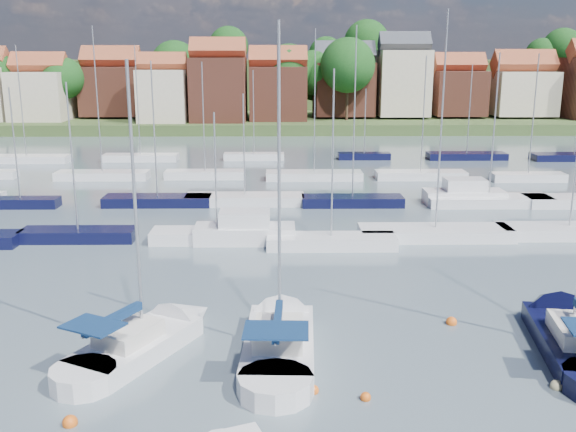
{
  "coord_description": "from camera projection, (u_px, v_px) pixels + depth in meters",
  "views": [
    {
      "loc": [
        -2.87,
        -23.25,
        12.6
      ],
      "look_at": [
        -2.37,
        14.0,
        3.37
      ],
      "focal_mm": 40.0,
      "sensor_mm": 36.0,
      "label": 1
    }
  ],
  "objects": [
    {
      "name": "buoy_e",
      "position": [
        451.0,
        324.0,
        31.15
      ],
      "size": [
        0.54,
        0.54,
        0.54
      ],
      "primitive_type": "sphere",
      "color": "#D85914",
      "rests_on": "ground"
    },
    {
      "name": "buoy_f",
      "position": [
        556.0,
        388.0,
        25.1
      ],
      "size": [
        0.49,
        0.49,
        0.49
      ],
      "primitive_type": "sphere",
      "color": "beige",
      "rests_on": "ground"
    },
    {
      "name": "buoy_g",
      "position": [
        313.0,
        393.0,
        24.78
      ],
      "size": [
        0.43,
        0.43,
        0.43
      ],
      "primitive_type": "sphere",
      "color": "#D85914",
      "rests_on": "ground"
    },
    {
      "name": "far_shore_town",
      "position": [
        301.0,
        92.0,
        153.31
      ],
      "size": [
        212.46,
        90.0,
        22.27
      ],
      "color": "#3E552A",
      "rests_on": "ground"
    },
    {
      "name": "buoy_d",
      "position": [
        366.0,
        400.0,
        24.27
      ],
      "size": [
        0.41,
        0.41,
        0.41
      ],
      "primitive_type": "sphere",
      "color": "#D85914",
      "rests_on": "ground"
    },
    {
      "name": "buoy_b",
      "position": [
        70.0,
        425.0,
        22.59
      ],
      "size": [
        0.54,
        0.54,
        0.54
      ],
      "primitive_type": "sphere",
      "color": "#D85914",
      "rests_on": "ground"
    },
    {
      "name": "sailboat_left",
      "position": [
        152.0,
        339.0,
        28.69
      ],
      "size": [
        6.95,
        10.03,
        13.6
      ],
      "rotation": [
        0.0,
        0.0,
        1.09
      ],
      "color": "silver",
      "rests_on": "ground"
    },
    {
      "name": "marina_field",
      "position": [
        331.0,
        192.0,
        59.66
      ],
      "size": [
        79.62,
        41.41,
        15.93
      ],
      "color": "silver",
      "rests_on": "ground"
    },
    {
      "name": "sailboat_navy",
      "position": [
        566.0,
        331.0,
        29.52
      ],
      "size": [
        4.8,
        11.91,
        16.04
      ],
      "rotation": [
        0.0,
        0.0,
        1.42
      ],
      "color": "black",
      "rests_on": "ground"
    },
    {
      "name": "sailboat_centre",
      "position": [
        280.0,
        334.0,
        29.2
      ],
      "size": [
        3.43,
        11.34,
        15.28
      ],
      "rotation": [
        0.0,
        0.0,
        1.53
      ],
      "color": "silver",
      "rests_on": "ground"
    },
    {
      "name": "ground",
      "position": [
        308.0,
        186.0,
        64.45
      ],
      "size": [
        260.0,
        260.0,
        0.0
      ],
      "primitive_type": "plane",
      "color": "#3F4E55",
      "rests_on": "ground"
    },
    {
      "name": "buoy_c",
      "position": [
        272.0,
        407.0,
        23.78
      ],
      "size": [
        0.44,
        0.44,
        0.44
      ],
      "primitive_type": "sphere",
      "color": "#D85914",
      "rests_on": "ground"
    }
  ]
}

